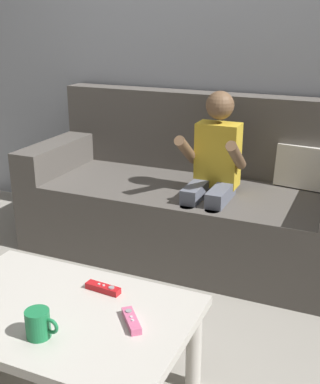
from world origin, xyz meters
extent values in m
plane|color=#9E998E|center=(0.00, 0.00, 0.00)|extent=(8.97, 8.97, 0.00)
cube|color=#999EA8|center=(0.00, 1.58, 1.25)|extent=(4.48, 0.05, 2.50)
cube|color=#56514C|center=(0.21, 1.13, 0.22)|extent=(1.93, 0.80, 0.43)
cube|color=#56514C|center=(0.21, 1.45, 0.68)|extent=(1.93, 0.16, 0.49)
cube|color=#56514C|center=(-0.66, 1.13, 0.52)|extent=(0.18, 0.80, 0.18)
cube|color=silver|center=(0.83, 1.37, 0.55)|extent=(0.32, 0.19, 0.25)
cylinder|color=slate|center=(0.33, 0.80, 0.22)|extent=(0.08, 0.08, 0.43)
cylinder|color=slate|center=(0.47, 0.80, 0.22)|extent=(0.08, 0.08, 0.43)
cube|color=slate|center=(0.33, 0.95, 0.47)|extent=(0.09, 0.29, 0.09)
cube|color=slate|center=(0.47, 0.95, 0.47)|extent=(0.09, 0.29, 0.09)
cube|color=gold|center=(0.40, 1.09, 0.64)|extent=(0.23, 0.14, 0.35)
cylinder|color=brown|center=(0.26, 0.96, 0.69)|extent=(0.06, 0.26, 0.20)
cylinder|color=brown|center=(0.53, 0.96, 0.69)|extent=(0.06, 0.26, 0.20)
sphere|color=brown|center=(0.40, 1.09, 0.92)|extent=(0.15, 0.15, 0.15)
cube|color=beige|center=(0.23, -0.21, 0.37)|extent=(0.94, 0.61, 0.04)
cylinder|color=beige|center=(-0.19, 0.05, 0.18)|extent=(0.06, 0.06, 0.35)
cylinder|color=beige|center=(0.65, 0.05, 0.18)|extent=(0.06, 0.06, 0.35)
cube|color=red|center=(0.31, -0.03, 0.40)|extent=(0.14, 0.05, 0.02)
cylinder|color=#99999E|center=(0.35, -0.04, 0.41)|extent=(0.02, 0.02, 0.00)
cylinder|color=silver|center=(0.31, -0.03, 0.41)|extent=(0.01, 0.01, 0.00)
cylinder|color=silver|center=(0.29, -0.03, 0.41)|extent=(0.01, 0.01, 0.00)
cube|color=pink|center=(0.50, -0.18, 0.40)|extent=(0.12, 0.13, 0.02)
cylinder|color=#99999E|center=(0.48, -0.15, 0.41)|extent=(0.02, 0.02, 0.00)
cylinder|color=silver|center=(0.50, -0.18, 0.41)|extent=(0.01, 0.01, 0.00)
cylinder|color=silver|center=(0.51, -0.19, 0.41)|extent=(0.01, 0.01, 0.00)
cylinder|color=#1E7F47|center=(0.26, -0.36, 0.43)|extent=(0.08, 0.08, 0.09)
torus|color=#1E7F47|center=(0.31, -0.36, 0.44)|extent=(0.06, 0.01, 0.06)
camera|label=1|loc=(1.16, -1.44, 1.37)|focal=46.21mm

